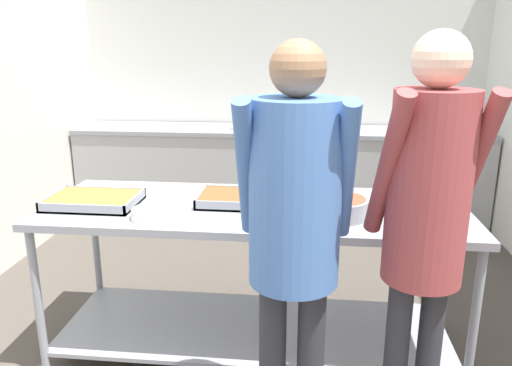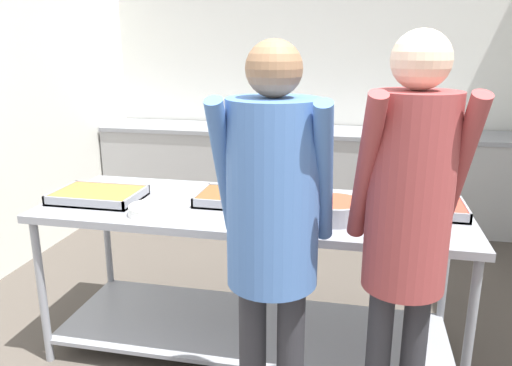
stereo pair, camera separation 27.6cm
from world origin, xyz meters
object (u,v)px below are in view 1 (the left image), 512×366
sauce_pan (339,206)px  guest_serving_left (295,214)px  guest_serving_right (427,207)px  plate_stack (156,213)px  serving_tray_greens (94,201)px  serving_tray_vegetables (423,202)px  serving_tray_roast (244,199)px  water_bottle (238,116)px

sauce_pan → guest_serving_left: 0.64m
guest_serving_left → guest_serving_right: 0.51m
plate_stack → sauce_pan: bearing=7.8°
plate_stack → guest_serving_left: (0.70, -0.46, 0.18)m
plate_stack → guest_serving_right: 1.30m
serving_tray_greens → guest_serving_right: size_ratio=0.27×
serving_tray_vegetables → guest_serving_left: 1.05m
sauce_pan → serving_tray_vegetables: (0.46, 0.21, -0.03)m
serving_tray_greens → guest_serving_left: 1.28m
serving_tray_vegetables → sauce_pan: bearing=-155.6°
serving_tray_vegetables → guest_serving_right: (-0.16, -0.76, 0.22)m
serving_tray_greens → plate_stack: bearing=-22.4°
serving_tray_greens → sauce_pan: bearing=-1.7°
serving_tray_roast → serving_tray_vegetables: 0.96m
serving_tray_greens → guest_serving_left: guest_serving_left is taller
plate_stack → guest_serving_right: (1.21, -0.42, 0.22)m
serving_tray_greens → water_bottle: (0.47, 2.33, 0.13)m
serving_tray_roast → sauce_pan: sauce_pan is taller
guest_serving_right → plate_stack: bearing=160.7°
sauce_pan → guest_serving_right: (0.30, -0.55, 0.19)m
guest_serving_left → guest_serving_right: (0.51, 0.03, 0.04)m
serving_tray_roast → guest_serving_left: guest_serving_left is taller
sauce_pan → guest_serving_right: guest_serving_right is taller
serving_tray_greens → serving_tray_roast: (0.81, 0.11, -0.00)m
serving_tray_roast → serving_tray_vegetables: bearing=3.2°
serving_tray_roast → guest_serving_right: (0.80, -0.70, 0.22)m
plate_stack → guest_serving_right: size_ratio=0.14×
serving_tray_roast → guest_serving_left: bearing=-68.1°
serving_tray_roast → guest_serving_right: size_ratio=0.28×
serving_tray_greens → water_bottle: size_ratio=1.68×
serving_tray_greens → sauce_pan: (1.31, -0.04, 0.03)m
sauce_pan → water_bottle: (-0.85, 2.37, 0.11)m
serving_tray_roast → guest_serving_right: bearing=-41.2°
serving_tray_greens → guest_serving_left: size_ratio=0.27×
serving_tray_greens → water_bottle: 2.38m
serving_tray_vegetables → guest_serving_right: 0.80m
serving_tray_vegetables → guest_serving_left: size_ratio=0.23×
serving_tray_vegetables → guest_serving_right: size_ratio=0.23×
serving_tray_roast → serving_tray_vegetables: same height
sauce_pan → water_bottle: size_ratio=1.58×
plate_stack → serving_tray_vegetables: bearing=13.6°
serving_tray_greens → serving_tray_vegetables: 1.78m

